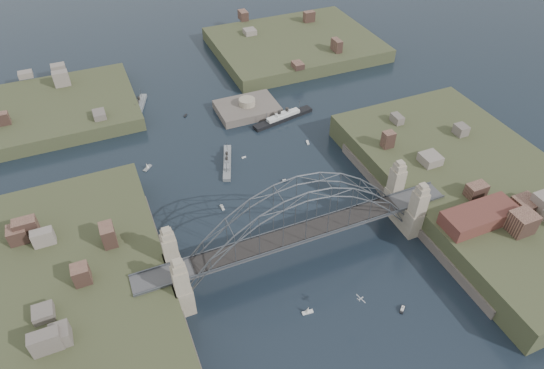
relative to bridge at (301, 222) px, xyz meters
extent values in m
plane|color=black|center=(0.00, 0.00, -12.32)|extent=(500.00, 500.00, 0.00)
cube|color=#444446|center=(0.00, 0.00, -4.32)|extent=(84.00, 6.00, 0.70)
cube|color=#4D5259|center=(0.00, -3.00, -3.77)|extent=(84.00, 0.25, 0.50)
cube|color=#4D5259|center=(0.00, 3.00, -3.77)|extent=(84.00, 0.25, 0.50)
cube|color=black|center=(0.00, 0.00, -3.77)|extent=(55.20, 5.20, 0.35)
cube|color=gray|center=(-31.50, -5.00, -3.47)|extent=(3.40, 3.40, 17.70)
cube|color=gray|center=(-31.50, 5.00, -3.47)|extent=(3.40, 3.40, 17.70)
cube|color=gray|center=(31.50, -5.00, -3.47)|extent=(3.40, 3.40, 17.70)
cube|color=gray|center=(31.50, 5.00, -3.47)|extent=(3.40, 3.40, 17.70)
cube|color=gray|center=(-31.50, 0.00, -8.32)|extent=(4.08, 13.80, 8.00)
cube|color=gray|center=(31.50, 0.00, -8.32)|extent=(4.08, 13.80, 8.00)
cube|color=#373D21|center=(-58.00, 0.00, -10.32)|extent=(50.00, 90.00, 12.00)
cube|color=#554B43|center=(-35.50, 0.00, -11.32)|extent=(6.00, 70.00, 4.00)
cube|color=#373D21|center=(58.00, 0.00, -10.32)|extent=(50.00, 90.00, 12.00)
cube|color=#554B43|center=(35.50, 0.00, -11.32)|extent=(6.00, 70.00, 4.00)
cube|color=#373D21|center=(-55.00, 95.00, -11.82)|extent=(60.00, 45.00, 9.00)
cube|color=#373D21|center=(50.00, 110.00, -11.57)|extent=(70.00, 55.00, 9.50)
cube|color=#554B43|center=(12.00, 70.00, -12.82)|extent=(22.00, 16.00, 7.00)
cylinder|color=gray|center=(12.00, 70.00, -8.12)|extent=(6.00, 6.00, 2.40)
cube|color=#592D26|center=(44.00, -14.00, -2.32)|extent=(20.00, 8.00, 4.00)
cube|color=#444446|center=(39.00, -28.00, -11.62)|extent=(4.00, 22.00, 1.40)
cube|color=gray|center=(-4.96, 43.36, -11.93)|extent=(8.14, 17.35, 1.56)
cube|color=gray|center=(-4.96, 43.36, -10.76)|extent=(4.92, 9.70, 1.17)
cube|color=gray|center=(-4.96, 43.36, -9.88)|extent=(2.70, 4.57, 0.78)
cylinder|color=black|center=(-5.37, 42.20, -9.20)|extent=(0.84, 0.84, 1.56)
cylinder|color=black|center=(-4.54, 44.52, -9.20)|extent=(0.84, 0.84, 1.56)
cylinder|color=#4D5259|center=(-6.74, 38.39, -9.39)|extent=(0.16, 0.16, 3.91)
cylinder|color=#4D5259|center=(-3.18, 48.33, -9.39)|extent=(0.16, 0.16, 3.91)
cube|color=gray|center=(-24.41, 87.48, -11.88)|extent=(8.47, 17.32, 1.76)
cube|color=gray|center=(-24.41, 87.48, -10.56)|extent=(5.11, 9.69, 1.32)
cube|color=gray|center=(-24.41, 87.48, -9.57)|extent=(2.80, 4.59, 0.88)
cylinder|color=black|center=(-24.84, 86.32, -8.80)|extent=(0.87, 0.87, 1.76)
cylinder|color=black|center=(-23.97, 88.63, -8.80)|extent=(0.87, 0.87, 1.76)
cylinder|color=#4D5259|center=(-26.27, 82.54, -9.02)|extent=(0.18, 0.18, 4.40)
cylinder|color=#4D5259|center=(-22.54, 92.41, -9.02)|extent=(0.18, 0.18, 4.40)
cube|color=black|center=(22.08, 59.98, -11.88)|extent=(24.32, 7.94, 1.76)
cube|color=silver|center=(22.08, 59.98, -10.57)|extent=(13.51, 5.01, 1.32)
cube|color=silver|center=(22.08, 59.98, -9.58)|extent=(6.27, 2.95, 0.88)
cylinder|color=black|center=(20.43, 59.65, -8.81)|extent=(1.19, 1.19, 1.76)
cylinder|color=black|center=(23.74, 60.31, -8.81)|extent=(1.19, 1.19, 1.76)
cylinder|color=#4D5259|center=(14.98, 58.57, -9.03)|extent=(0.18, 0.18, 4.39)
cylinder|color=#4D5259|center=(29.19, 61.39, -9.03)|extent=(0.18, 0.18, 4.39)
cube|color=#A6A8AD|center=(3.86, -22.95, -3.93)|extent=(1.43, 0.57, 0.25)
cube|color=#A6A8AD|center=(3.86, -22.95, -3.89)|extent=(0.87, 2.79, 0.05)
cube|color=#A6A8AD|center=(3.17, -23.11, -3.80)|extent=(0.33, 0.89, 0.31)
cube|color=silver|center=(-12.90, 24.61, -12.17)|extent=(0.87, 2.32, 0.45)
cube|color=silver|center=(-12.90, 24.61, -11.77)|extent=(0.71, 1.40, 0.40)
cylinder|color=black|center=(-12.90, 24.61, -11.32)|extent=(0.16, 0.16, 0.70)
cube|color=silver|center=(8.43, 28.35, -12.17)|extent=(1.80, 0.63, 0.45)
cube|color=silver|center=(8.43, 28.35, -11.77)|extent=(1.08, 0.52, 0.40)
cylinder|color=black|center=(8.43, 28.35, -11.32)|extent=(0.16, 0.16, 0.70)
cube|color=silver|center=(-5.62, -16.74, -12.17)|extent=(2.72, 1.10, 0.45)
cylinder|color=#4D5259|center=(-5.62, -16.74, -11.12)|extent=(0.08, 0.08, 2.20)
cone|color=silver|center=(-5.62, -16.74, -11.12)|extent=(1.32, 1.10, 1.92)
cube|color=silver|center=(24.01, 43.66, -12.17)|extent=(1.30, 2.36, 0.45)
cube|color=silver|center=(-29.13, 51.12, -12.17)|extent=(3.31, 3.30, 0.45)
cylinder|color=#4D5259|center=(-29.13, 51.12, -11.12)|extent=(0.08, 0.08, 2.20)
cone|color=silver|center=(-29.13, 51.12, -11.12)|extent=(1.58, 1.58, 1.92)
cube|color=silver|center=(1.09, 44.39, -12.17)|extent=(1.49, 0.65, 0.45)
cube|color=silver|center=(15.25, -24.72, -12.17)|extent=(2.38, 2.20, 0.45)
cube|color=silver|center=(15.25, -24.72, -11.77)|extent=(1.56, 1.47, 0.40)
cylinder|color=black|center=(15.25, -24.72, -11.32)|extent=(0.16, 0.16, 0.70)
cube|color=silver|center=(-9.95, 76.18, -12.17)|extent=(1.71, 2.04, 0.45)
cube|color=silver|center=(27.28, 10.12, -12.17)|extent=(2.58, 2.11, 0.45)
camera|label=1|loc=(-38.09, -72.27, 83.30)|focal=31.34mm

